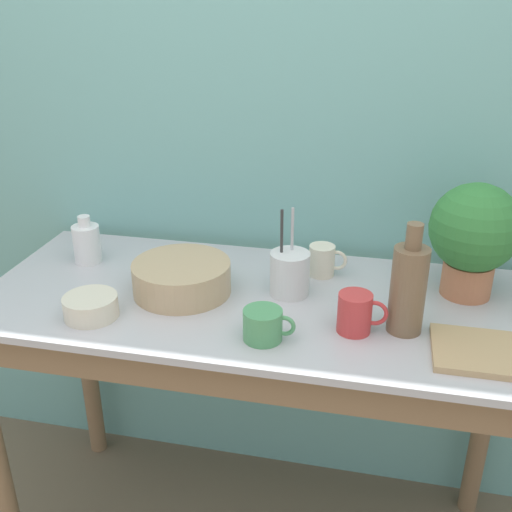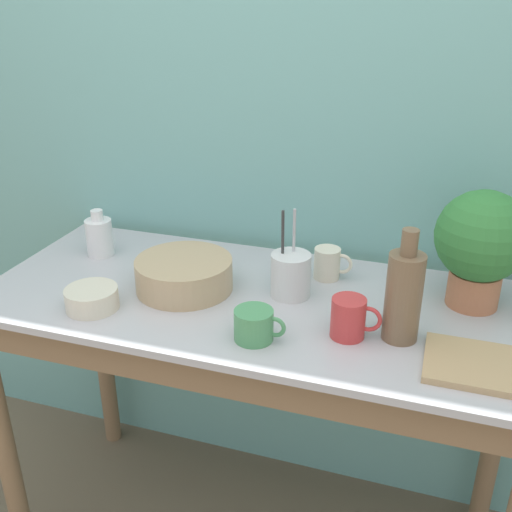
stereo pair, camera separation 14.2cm
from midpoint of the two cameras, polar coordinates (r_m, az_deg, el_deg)
The scene contains 12 objects.
wall_back at distance 1.82m, azimuth 6.01°, elevation 10.27°, with size 6.00×0.05×2.40m.
counter_table at distance 1.66m, azimuth 2.20°, elevation -9.70°, with size 1.47×0.64×0.88m.
potted_plant at distance 1.61m, azimuth 23.06°, elevation 1.16°, with size 0.23×0.23×0.31m.
bowl_wash_large at distance 1.62m, azimuth -4.39°, elevation -1.80°, with size 0.26×0.26×0.09m.
bottle_tall at distance 1.42m, azimuth 16.70°, elevation -3.62°, with size 0.08×0.08×0.27m.
bottle_short at distance 1.86m, azimuth -12.61°, elevation 1.81°, with size 0.08×0.08×0.14m.
mug_green at distance 1.39m, azimuth 2.79°, elevation -6.66°, with size 0.12×0.09×0.08m.
mug_red at distance 1.43m, azimuth 11.72°, elevation -5.86°, with size 0.12×0.08×0.10m.
mug_cream at distance 1.70m, azimuth 9.26°, elevation -0.75°, with size 0.11×0.07×0.09m.
bowl_small_cream at distance 1.57m, azimuth -12.89°, elevation -4.02°, with size 0.14×0.14×0.06m.
utensil_cup at distance 1.58m, azimuth 5.88°, elevation -1.81°, with size 0.11×0.11×0.24m.
tray_board at distance 1.42m, azimuth 22.97°, elevation -9.61°, with size 0.22×0.19×0.02m.
Camera 2 is at (0.44, -1.01, 1.64)m, focal length 42.00 mm.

